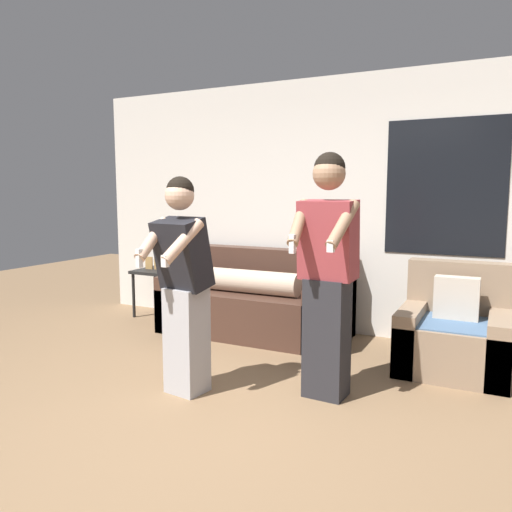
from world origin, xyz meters
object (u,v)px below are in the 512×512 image
at_px(person_left, 183,284).
at_px(person_right, 327,273).
at_px(couch, 256,303).
at_px(armchair, 454,334).
at_px(side_table, 159,276).

bearing_deg(person_left, person_right, 22.84).
distance_m(couch, armchair, 2.01).
xyz_separation_m(couch, armchair, (2.00, -0.21, -0.02)).
relative_size(side_table, person_right, 0.40).
bearing_deg(person_left, armchair, 39.61).
relative_size(couch, person_left, 1.21).
bearing_deg(couch, person_right, -46.36).
distance_m(armchair, side_table, 3.43).
relative_size(armchair, side_table, 1.24).
relative_size(couch, armchair, 2.20).
distance_m(side_table, person_left, 2.49).
relative_size(couch, person_right, 1.10).
xyz_separation_m(couch, side_table, (-1.40, 0.17, 0.17)).
bearing_deg(person_left, side_table, 131.68).
distance_m(couch, person_right, 1.85).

